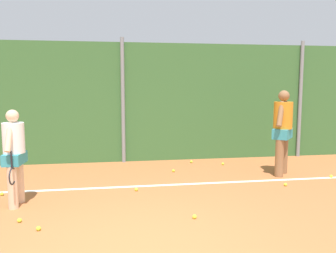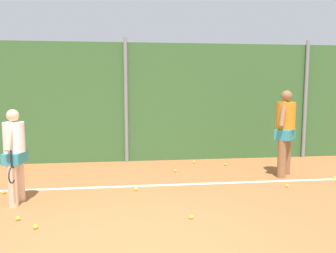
{
  "view_description": "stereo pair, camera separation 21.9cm",
  "coord_description": "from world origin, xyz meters",
  "px_view_note": "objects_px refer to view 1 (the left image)",
  "views": [
    {
      "loc": [
        -0.23,
        -4.0,
        2.03
      ],
      "look_at": [
        0.8,
        2.61,
        1.23
      ],
      "focal_mm": 36.98,
      "sensor_mm": 36.0,
      "label": 1
    },
    {
      "loc": [
        -0.01,
        -4.03,
        2.03
      ],
      "look_at": [
        0.8,
        2.61,
        1.23
      ],
      "focal_mm": 36.98,
      "sensor_mm": 36.0,
      "label": 2
    }
  ],
  "objects_px": {
    "tennis_ball_0": "(39,228)",
    "player_midcourt": "(283,128)",
    "tennis_ball_8": "(223,164)",
    "tennis_ball_9": "(331,176)",
    "tennis_ball_5": "(285,185)",
    "tennis_ball_11": "(2,194)",
    "tennis_ball_10": "(195,217)",
    "tennis_ball_2": "(20,220)",
    "tennis_ball_4": "(136,189)",
    "player_foreground_near": "(14,153)",
    "tennis_ball_1": "(191,162)",
    "tennis_ball_3": "(173,171)"
  },
  "relations": [
    {
      "from": "tennis_ball_0",
      "to": "player_midcourt",
      "type": "bearing_deg",
      "value": 25.92
    },
    {
      "from": "tennis_ball_8",
      "to": "tennis_ball_11",
      "type": "relative_size",
      "value": 1.0
    },
    {
      "from": "tennis_ball_5",
      "to": "player_midcourt",
      "type": "bearing_deg",
      "value": 68.69
    },
    {
      "from": "tennis_ball_9",
      "to": "tennis_ball_11",
      "type": "relative_size",
      "value": 1.0
    },
    {
      "from": "tennis_ball_10",
      "to": "tennis_ball_5",
      "type": "bearing_deg",
      "value": 32.17
    },
    {
      "from": "tennis_ball_0",
      "to": "tennis_ball_5",
      "type": "bearing_deg",
      "value": 18.3
    },
    {
      "from": "tennis_ball_10",
      "to": "tennis_ball_11",
      "type": "relative_size",
      "value": 1.0
    },
    {
      "from": "tennis_ball_1",
      "to": "tennis_ball_11",
      "type": "height_order",
      "value": "same"
    },
    {
      "from": "tennis_ball_0",
      "to": "tennis_ball_2",
      "type": "height_order",
      "value": "same"
    },
    {
      "from": "tennis_ball_9",
      "to": "player_foreground_near",
      "type": "bearing_deg",
      "value": -172.99
    },
    {
      "from": "tennis_ball_0",
      "to": "tennis_ball_5",
      "type": "xyz_separation_m",
      "value": [
        4.48,
        1.48,
        0.0
      ]
    },
    {
      "from": "tennis_ball_1",
      "to": "tennis_ball_9",
      "type": "bearing_deg",
      "value": -34.77
    },
    {
      "from": "tennis_ball_3",
      "to": "player_foreground_near",
      "type": "bearing_deg",
      "value": -149.02
    },
    {
      "from": "player_foreground_near",
      "to": "tennis_ball_11",
      "type": "height_order",
      "value": "player_foreground_near"
    },
    {
      "from": "player_foreground_near",
      "to": "tennis_ball_4",
      "type": "bearing_deg",
      "value": 107.06
    },
    {
      "from": "player_foreground_near",
      "to": "tennis_ball_2",
      "type": "distance_m",
      "value": 1.21
    },
    {
      "from": "tennis_ball_8",
      "to": "player_midcourt",
      "type": "bearing_deg",
      "value": -47.93
    },
    {
      "from": "tennis_ball_9",
      "to": "tennis_ball_10",
      "type": "height_order",
      "value": "same"
    },
    {
      "from": "tennis_ball_3",
      "to": "tennis_ball_2",
      "type": "bearing_deg",
      "value": -136.82
    },
    {
      "from": "player_midcourt",
      "to": "tennis_ball_0",
      "type": "bearing_deg",
      "value": 156.56
    },
    {
      "from": "player_midcourt",
      "to": "tennis_ball_5",
      "type": "distance_m",
      "value": 1.39
    },
    {
      "from": "tennis_ball_0",
      "to": "tennis_ball_1",
      "type": "xyz_separation_m",
      "value": [
        3.06,
        3.82,
        0.0
      ]
    },
    {
      "from": "tennis_ball_8",
      "to": "tennis_ball_5",
      "type": "bearing_deg",
      "value": -71.09
    },
    {
      "from": "player_foreground_near",
      "to": "tennis_ball_10",
      "type": "distance_m",
      "value": 3.16
    },
    {
      "from": "tennis_ball_2",
      "to": "tennis_ball_9",
      "type": "height_order",
      "value": "same"
    },
    {
      "from": "tennis_ball_0",
      "to": "tennis_ball_10",
      "type": "xyz_separation_m",
      "value": [
        2.27,
        0.09,
        0.0
      ]
    },
    {
      "from": "tennis_ball_0",
      "to": "tennis_ball_10",
      "type": "bearing_deg",
      "value": 2.25
    },
    {
      "from": "player_foreground_near",
      "to": "tennis_ball_2",
      "type": "relative_size",
      "value": 24.7
    },
    {
      "from": "player_midcourt",
      "to": "tennis_ball_9",
      "type": "xyz_separation_m",
      "value": [
        0.98,
        -0.41,
        -1.04
      ]
    },
    {
      "from": "tennis_ball_1",
      "to": "tennis_ball_10",
      "type": "height_order",
      "value": "same"
    },
    {
      "from": "tennis_ball_2",
      "to": "tennis_ball_11",
      "type": "relative_size",
      "value": 1.0
    },
    {
      "from": "tennis_ball_2",
      "to": "tennis_ball_4",
      "type": "xyz_separation_m",
      "value": [
        1.82,
        1.27,
        0.0
      ]
    },
    {
      "from": "tennis_ball_0",
      "to": "tennis_ball_10",
      "type": "height_order",
      "value": "same"
    },
    {
      "from": "tennis_ball_5",
      "to": "tennis_ball_11",
      "type": "height_order",
      "value": "same"
    },
    {
      "from": "tennis_ball_3",
      "to": "tennis_ball_9",
      "type": "xyz_separation_m",
      "value": [
        3.36,
        -1.03,
        0.0
      ]
    },
    {
      "from": "tennis_ball_10",
      "to": "tennis_ball_11",
      "type": "height_order",
      "value": "same"
    },
    {
      "from": "tennis_ball_5",
      "to": "tennis_ball_3",
      "type": "bearing_deg",
      "value": 144.25
    },
    {
      "from": "tennis_ball_3",
      "to": "tennis_ball_11",
      "type": "relative_size",
      "value": 1.0
    },
    {
      "from": "player_midcourt",
      "to": "tennis_ball_11",
      "type": "bearing_deg",
      "value": 136.67
    },
    {
      "from": "tennis_ball_0",
      "to": "tennis_ball_4",
      "type": "relative_size",
      "value": 1.0
    },
    {
      "from": "tennis_ball_11",
      "to": "tennis_ball_1",
      "type": "bearing_deg",
      "value": 27.35
    },
    {
      "from": "tennis_ball_8",
      "to": "tennis_ball_10",
      "type": "distance_m",
      "value": 3.7
    },
    {
      "from": "tennis_ball_0",
      "to": "player_foreground_near",
      "type": "bearing_deg",
      "value": 117.1
    },
    {
      "from": "tennis_ball_0",
      "to": "tennis_ball_9",
      "type": "bearing_deg",
      "value": 18.42
    },
    {
      "from": "tennis_ball_4",
      "to": "tennis_ball_2",
      "type": "bearing_deg",
      "value": -145.07
    },
    {
      "from": "tennis_ball_5",
      "to": "tennis_ball_10",
      "type": "distance_m",
      "value": 2.61
    },
    {
      "from": "tennis_ball_1",
      "to": "tennis_ball_4",
      "type": "bearing_deg",
      "value": -125.74
    },
    {
      "from": "player_midcourt",
      "to": "tennis_ball_10",
      "type": "xyz_separation_m",
      "value": [
        -2.55,
        -2.25,
        -1.04
      ]
    },
    {
      "from": "tennis_ball_5",
      "to": "tennis_ball_9",
      "type": "relative_size",
      "value": 1.0
    },
    {
      "from": "tennis_ball_5",
      "to": "tennis_ball_11",
      "type": "distance_m",
      "value": 5.49
    }
  ]
}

